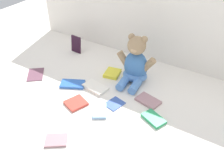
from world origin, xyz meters
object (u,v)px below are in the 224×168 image
Objects in this scene: book_case_2 at (154,119)px; book_case_7 at (148,101)px; book_case_9 at (56,140)px; book_case_11 at (112,73)px; book_case_3 at (95,87)px; book_case_8 at (76,44)px; book_case_1 at (115,103)px; teddy_bear at (135,65)px; book_case_6 at (35,74)px; book_case_4 at (100,111)px; book_case_10 at (73,84)px; book_case_0 at (76,103)px.

book_case_2 is 0.13m from book_case_7.
book_case_11 reaches higher than book_case_9.
book_case_8 is at bearing -119.73° from book_case_3.
book_case_11 reaches higher than book_case_1.
teddy_bear is 2.42× the size of book_case_8.
book_case_2 is 0.79m from book_case_8.
book_case_7 is (0.68, 0.13, 0.00)m from book_case_6.
book_case_6 is at bearing 15.73° from book_case_1.
book_case_11 reaches higher than book_case_3.
book_case_8 is (-0.50, 0.33, 0.05)m from book_case_1.
book_case_4 is at bearing 131.68° from book_case_9.
book_case_3 reaches higher than book_case_6.
teddy_bear is 0.37m from book_case_10.
book_case_8 reaches higher than book_case_2.
teddy_bear is 0.25m from book_case_3.
book_case_10 is at bearing -145.88° from teddy_bear.
book_case_1 is 0.68× the size of book_case_10.
book_case_3 is 0.39m from book_case_6.
book_case_0 and book_case_7 have the same top height.
book_case_1 is 0.97× the size of book_case_9.
book_case_8 is at bearing 83.99° from book_case_7.
book_case_7 is 0.68m from book_case_8.
book_case_3 is 1.45× the size of book_case_9.
book_case_6 is 1.12× the size of book_case_7.
book_case_6 is at bearing -108.78° from book_case_10.
book_case_2 reaches higher than book_case_4.
book_case_8 is 0.79m from book_case_9.
book_case_1 is 0.17m from book_case_7.
book_case_9 is 0.56m from book_case_11.
book_case_4 is 0.26m from book_case_7.
book_case_3 is (-0.37, 0.06, 0.00)m from book_case_2.
book_case_3 is 1.02× the size of book_case_10.
book_case_2 is at bearing 141.57° from book_case_6.
book_case_9 is at bearing 88.94° from book_case_1.
book_case_8 is (-0.47, 0.42, 0.05)m from book_case_4.
book_case_9 is at bearing -55.22° from book_case_8.
book_case_2 is at bearing -12.63° from book_case_4.
book_case_7 is at bearing 16.88° from book_case_4.
book_case_2 is 0.96× the size of book_case_8.
book_case_8 is (-0.34, 0.43, 0.05)m from book_case_0.
teddy_bear is 0.17m from book_case_11.
book_case_10 is 0.25m from book_case_11.
book_case_11 is (0.01, 0.17, 0.00)m from book_case_3.
book_case_8 is 1.23× the size of book_case_9.
book_case_10 is (-0.27, -0.23, -0.10)m from teddy_bear.
book_case_8 is at bearing 163.92° from teddy_bear.
book_case_6 is at bearing -70.05° from book_case_3.
book_case_3 is (-0.16, 0.06, 0.00)m from book_case_1.
book_case_4 is 0.33m from book_case_11.
book_case_7 is at bearing 117.51° from book_case_9.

